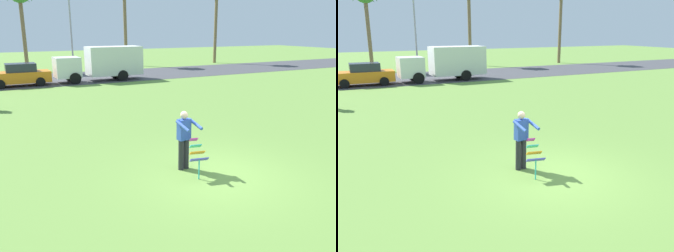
{
  "view_description": "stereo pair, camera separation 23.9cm",
  "coord_description": "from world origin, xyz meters",
  "views": [
    {
      "loc": [
        -5.26,
        -7.36,
        3.94
      ],
      "look_at": [
        -0.59,
        1.84,
        1.05
      ],
      "focal_mm": 37.13,
      "sensor_mm": 36.0,
      "label": 1
    },
    {
      "loc": [
        -5.05,
        -7.47,
        3.94
      ],
      "look_at": [
        -0.59,
        1.84,
        1.05
      ],
      "focal_mm": 37.13,
      "sensor_mm": 36.0,
      "label": 2
    }
  ],
  "objects": [
    {
      "name": "ground_plane",
      "position": [
        0.0,
        0.0,
        0.0
      ],
      "size": [
        120.0,
        120.0,
        0.0
      ],
      "primitive_type": "plane",
      "color": "olive"
    },
    {
      "name": "road_strip",
      "position": [
        0.0,
        21.84,
        0.01
      ],
      "size": [
        120.0,
        8.0,
        0.01
      ],
      "primitive_type": "cube",
      "color": "#424247",
      "rests_on": "ground"
    },
    {
      "name": "person_kite_flyer",
      "position": [
        -0.59,
        0.82,
        0.95
      ],
      "size": [
        0.59,
        0.7,
        1.73
      ],
      "color": "#26262B",
      "rests_on": "ground"
    },
    {
      "name": "kite_held",
      "position": [
        -0.54,
        0.19,
        0.68
      ],
      "size": [
        0.53,
        0.69,
        1.04
      ],
      "color": "#D83399",
      "rests_on": "ground"
    },
    {
      "name": "parked_car_orange",
      "position": [
        -3.51,
        19.44,
        0.77
      ],
      "size": [
        4.22,
        1.88,
        1.6
      ],
      "color": "orange",
      "rests_on": "ground"
    },
    {
      "name": "parked_truck_white_box",
      "position": [
        2.69,
        19.44,
        1.41
      ],
      "size": [
        6.73,
        2.18,
        2.62
      ],
      "color": "silver",
      "rests_on": "ground"
    },
    {
      "name": "streetlight_pole",
      "position": [
        1.78,
        26.57,
        4.0
      ],
      "size": [
        0.24,
        1.65,
        7.0
      ],
      "color": "#9E9EA3",
      "rests_on": "ground"
    }
  ]
}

